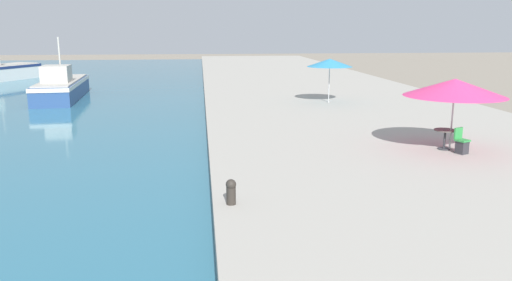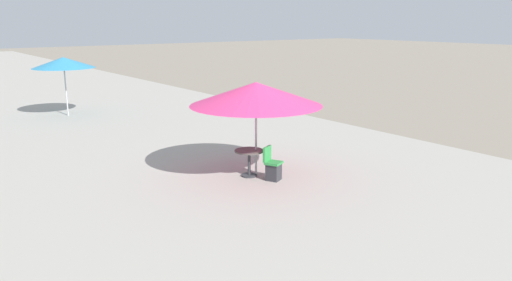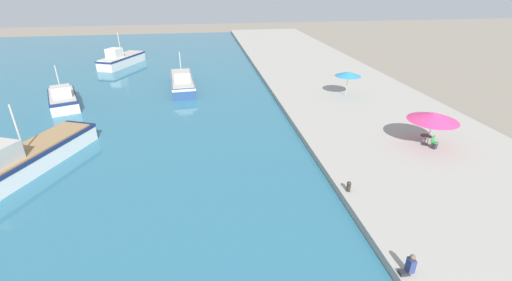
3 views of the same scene
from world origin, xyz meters
name	(u,v)px [view 1 (image 1 of 3)]	position (x,y,z in m)	size (l,w,h in m)	color
quay_promenade	(309,90)	(8.00, 37.00, 0.26)	(16.00, 90.00, 0.52)	#A39E93
fishing_boat_far	(62,87)	(-9.95, 35.80, 0.88)	(3.27, 9.60, 4.26)	navy
cafe_umbrella_pink	(455,88)	(8.77, 16.46, 2.80)	(3.58, 3.58, 2.60)	#B7B7B7
cafe_umbrella_white	(330,63)	(7.39, 28.75, 2.88)	(2.69, 2.69, 2.61)	#B7B7B7
cafe_table	(445,135)	(8.59, 16.54, 1.05)	(0.80, 0.80, 0.74)	#333338
cafe_chair_left	(462,145)	(8.90, 15.88, 0.84)	(0.54, 0.56, 0.91)	#2D2D33
mooring_bollard	(231,191)	(0.46, 11.53, 0.87)	(0.26, 0.26, 0.65)	#2D2823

